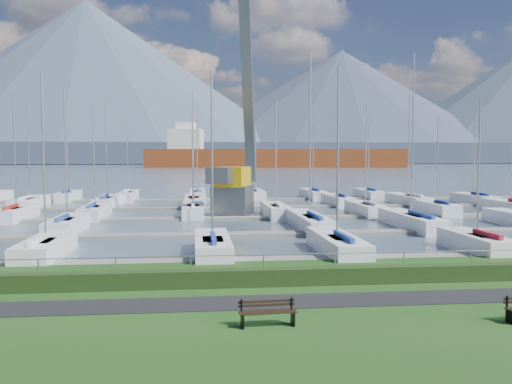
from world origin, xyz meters
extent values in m
cube|color=black|center=(0.00, -3.00, 0.01)|extent=(160.00, 2.00, 0.04)
cube|color=#455665|center=(0.00, 260.00, -0.40)|extent=(800.00, 540.00, 0.20)
cube|color=#203413|center=(0.00, -0.40, 0.35)|extent=(80.00, 0.70, 0.70)
cylinder|color=gray|center=(0.00, 0.00, 1.20)|extent=(80.00, 0.04, 0.04)
cube|color=#3E475A|center=(0.00, 330.00, 6.00)|extent=(900.00, 80.00, 12.00)
cone|color=#455165|center=(-80.00, 400.00, 57.50)|extent=(340.00, 340.00, 115.00)
cone|color=#3A4255|center=(110.00, 410.00, 42.50)|extent=(300.00, 300.00, 85.00)
cube|color=gray|center=(0.00, 6.00, -0.22)|extent=(90.00, 1.60, 0.25)
cube|color=gray|center=(0.00, 16.00, -0.22)|extent=(90.00, 1.60, 0.25)
cube|color=gray|center=(0.00, 26.00, -0.22)|extent=(90.00, 1.60, 0.25)
cube|color=gray|center=(0.00, 36.00, -0.22)|extent=(90.00, 1.60, 0.25)
cube|color=slate|center=(0.00, 46.00, -0.22)|extent=(90.00, 1.60, 0.25)
cube|color=black|center=(-2.40, -5.91, 0.23)|extent=(0.08, 0.40, 0.45)
cube|color=black|center=(-2.41, -5.73, 0.65)|extent=(0.05, 0.05, 0.40)
cube|color=black|center=(-0.80, -5.81, 0.23)|extent=(0.08, 0.40, 0.45)
cube|color=black|center=(-0.81, -5.63, 0.65)|extent=(0.05, 0.05, 0.40)
cube|color=black|center=(-1.59, -6.01, 0.45)|extent=(1.80, 0.21, 0.04)
cube|color=black|center=(-1.60, -5.86, 0.45)|extent=(1.80, 0.21, 0.04)
cube|color=black|center=(-1.61, -5.71, 0.45)|extent=(1.80, 0.21, 0.04)
cube|color=black|center=(-1.61, -5.66, 0.62)|extent=(1.80, 0.15, 0.08)
cube|color=black|center=(-1.61, -5.66, 0.74)|extent=(1.80, 0.15, 0.08)
cube|color=black|center=(6.07, -6.39, 0.23)|extent=(0.10, 0.40, 0.45)
cube|color=black|center=(6.05, -6.21, 0.65)|extent=(0.06, 0.06, 0.40)
cube|color=#515458|center=(-0.33, 28.49, 1.20)|extent=(4.10, 4.10, 2.60)
cube|color=#CE9F0C|center=(-0.33, 28.49, 3.30)|extent=(3.61, 4.08, 1.80)
cube|color=slate|center=(1.47, 32.99, 12.30)|extent=(2.93, 11.22, 19.89)
cube|color=#5B5D63|center=(-1.53, 26.49, 3.50)|extent=(2.63, 2.75, 1.40)
cube|color=brown|center=(31.58, 220.99, 2.50)|extent=(112.32, 30.87, 10.00)
cube|color=silver|center=(-6.99, 225.54, 10.00)|extent=(15.54, 15.54, 12.00)
cube|color=silver|center=(-6.99, 225.54, 17.00)|extent=(8.88, 8.88, 4.00)
camera|label=1|loc=(-3.86, -23.11, 5.35)|focal=40.00mm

